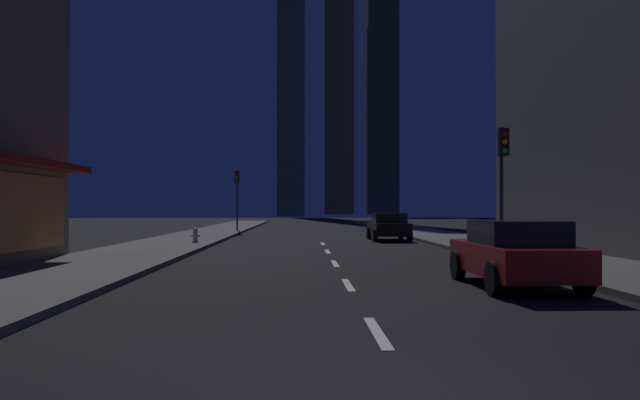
% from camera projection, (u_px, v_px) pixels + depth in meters
% --- Properties ---
extents(ground_plane, '(78.00, 136.00, 0.10)m').
position_uv_depth(ground_plane, '(318.00, 237.00, 37.25)').
color(ground_plane, black).
extents(sidewalk_right, '(4.00, 76.00, 0.15)m').
position_uv_depth(sidewalk_right, '(433.00, 235.00, 37.47)').
color(sidewalk_right, '#605E59').
rests_on(sidewalk_right, ground).
extents(sidewalk_left, '(4.00, 76.00, 0.15)m').
position_uv_depth(sidewalk_left, '(202.00, 235.00, 37.03)').
color(sidewalk_left, '#605E59').
rests_on(sidewalk_left, ground).
extents(lane_marking_center, '(0.16, 28.20, 0.01)m').
position_uv_depth(lane_marking_center, '(340.00, 273.00, 16.26)').
color(lane_marking_center, silver).
rests_on(lane_marking_center, ground).
extents(skyscraper_distant_tall, '(5.48, 5.47, 77.71)m').
position_uv_depth(skyscraper_distant_tall, '(291.00, 25.00, 124.86)').
color(skyscraper_distant_tall, '#615C49').
rests_on(skyscraper_distant_tall, ground).
extents(skyscraper_distant_mid, '(7.77, 8.57, 61.33)m').
position_uv_depth(skyscraper_distant_mid, '(338.00, 100.00, 165.13)').
color(skyscraper_distant_mid, '#4B4738').
rests_on(skyscraper_distant_mid, ground).
extents(skyscraper_distant_short, '(7.66, 6.18, 65.12)m').
position_uv_depth(skyscraper_distant_short, '(382.00, 85.00, 153.94)').
color(skyscraper_distant_short, '#444133').
rests_on(skyscraper_distant_short, ground).
extents(car_parked_near, '(1.98, 4.24, 1.45)m').
position_uv_depth(car_parked_near, '(515.00, 253.00, 13.34)').
color(car_parked_near, '#B21919').
rests_on(car_parked_near, ground).
extents(car_parked_far, '(1.98, 4.24, 1.45)m').
position_uv_depth(car_parked_far, '(389.00, 226.00, 32.50)').
color(car_parked_far, black).
rests_on(car_parked_far, ground).
extents(fire_hydrant_far_left, '(0.42, 0.30, 0.65)m').
position_uv_depth(fire_hydrant_far_left, '(195.00, 235.00, 28.26)').
color(fire_hydrant_far_left, '#B2B2B2').
rests_on(fire_hydrant_far_left, sidewalk_left).
extents(traffic_light_near_right, '(0.32, 0.48, 4.20)m').
position_uv_depth(traffic_light_near_right, '(503.00, 163.00, 19.92)').
color(traffic_light_near_right, '#2D2D2D').
rests_on(traffic_light_near_right, sidewalk_right).
extents(traffic_light_far_left, '(0.32, 0.48, 4.20)m').
position_uv_depth(traffic_light_far_left, '(237.00, 187.00, 42.97)').
color(traffic_light_far_left, '#2D2D2D').
rests_on(traffic_light_far_left, sidewalk_left).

